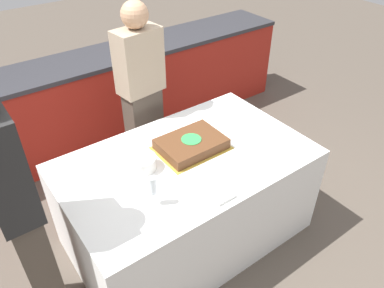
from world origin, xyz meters
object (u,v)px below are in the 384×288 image
at_px(plate_stack, 142,163).
at_px(person_seated_left, 18,212).
at_px(wine_glass, 153,187).
at_px(person_cutting_cake, 142,99).
at_px(cake, 191,144).

distance_m(plate_stack, person_seated_left, 0.79).
bearing_deg(wine_glass, person_cutting_cake, 63.36).
distance_m(wine_glass, person_cutting_cake, 1.10).
relative_size(cake, wine_glass, 2.38).
relative_size(cake, plate_stack, 2.54).
distance_m(plate_stack, person_cutting_cake, 0.77).
height_order(plate_stack, wine_glass, wine_glass).
height_order(cake, plate_stack, plate_stack).
height_order(wine_glass, person_seated_left, person_seated_left).
xyz_separation_m(wine_glass, person_cutting_cake, (0.49, 0.98, -0.05)).
bearing_deg(wine_glass, plate_stack, 71.82).
relative_size(plate_stack, wine_glass, 0.94).
bearing_deg(person_seated_left, cake, -86.48).
bearing_deg(cake, plate_stack, 177.95).
bearing_deg(cake, person_seated_left, -176.48).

